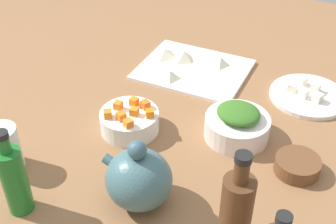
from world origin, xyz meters
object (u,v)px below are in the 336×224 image
bowl_small_side (297,165)px  drinking_glass_1 (4,148)px  teapot (139,178)px  bottle_2 (14,179)px  bowl_greens (237,127)px  plate_tofu (308,96)px  bowl_carrots (130,121)px  cutting_board (193,70)px  bottle_1 (235,221)px

bowl_small_side → drinking_glass_1: size_ratio=0.95×
teapot → bottle_2: 23.03cm
bowl_greens → bowl_small_side: size_ratio=1.56×
plate_tofu → bowl_carrots: bowl_carrots is taller
cutting_board → bowl_carrots: size_ratio=2.15×
teapot → bottle_1: size_ratio=0.62×
bowl_small_side → drinking_glass_1: drinking_glass_1 is taller
bottle_2 → drinking_glass_1: bearing=-36.2°
teapot → bottle_2: (19.66, 11.89, 1.70)cm
plate_tofu → drinking_glass_1: size_ratio=2.00×
cutting_board → drinking_glass_1: bearing=69.8°
plate_tofu → bottle_1: (1.32, 56.01, 9.81)cm
bowl_greens → bottle_1: size_ratio=0.61×
bowl_greens → bottle_2: size_ratio=0.79×
plate_tofu → bowl_greens: size_ratio=1.35×
bowl_small_side → bottle_2: (45.47, 34.16, 6.22)cm
drinking_glass_1 → cutting_board: bearing=-110.2°
cutting_board → bowl_greens: bearing=133.2°
bowl_carrots → bottle_2: size_ratio=0.73×
drinking_glass_1 → teapot: bearing=-172.3°
cutting_board → bottle_1: bottle_1 is taller
bottle_2 → cutting_board: bearing=-98.4°
plate_tofu → bottle_2: (41.70, 63.00, 7.30)cm
plate_tofu → bowl_greens: (11.70, 23.61, 2.14)cm
bottle_1 → plate_tofu: bearing=-91.4°
teapot → bowl_carrots: bearing=-54.6°
bowl_carrots → drinking_glass_1: bearing=52.9°
cutting_board → bottle_1: (-31.24, 54.63, 9.91)cm
bowl_greens → drinking_glass_1: bearing=37.8°
teapot → bottle_1: (-20.71, 4.90, 4.22)cm
drinking_glass_1 → bowl_carrots: bearing=-127.1°
plate_tofu → bowl_greens: bowl_greens is taller
teapot → bottle_2: size_ratio=0.80×
bottle_1 → bowl_greens: bearing=-72.2°
bowl_small_side → bottle_1: 28.99cm
bowl_carrots → bottle_1: bearing=145.3°
plate_tofu → bowl_greens: bearing=63.6°
plate_tofu → bottle_2: bottle_2 is taller
cutting_board → bowl_greens: 30.58cm
bowl_carrots → bottle_1: bottle_1 is taller
teapot → bowl_greens: bearing=-110.6°
bottle_2 → teapot: bearing=-148.8°
plate_tofu → bowl_carrots: size_ratio=1.45×
plate_tofu → bottle_1: size_ratio=0.82×
plate_tofu → drinking_glass_1: 76.21cm
plate_tofu → drinking_glass_1: drinking_glass_1 is taller
cutting_board → drinking_glass_1: (19.80, 53.82, 4.55)cm
cutting_board → bowl_small_side: (-36.34, 27.46, 1.18)cm
teapot → bowl_small_side: bearing=-139.2°
teapot → bottle_2: bearing=31.2°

